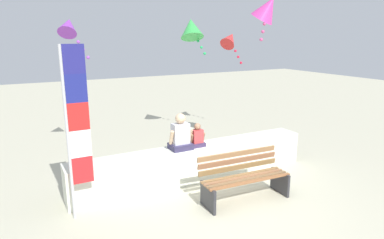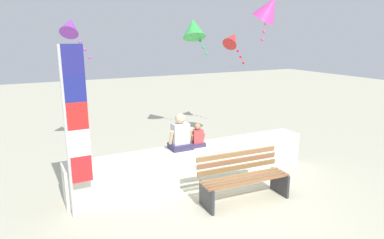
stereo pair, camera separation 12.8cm
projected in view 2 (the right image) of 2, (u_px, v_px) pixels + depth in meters
ground_plane at (226, 202)px, 6.32m from camera, size 40.00×40.00×0.00m
seawall_ledge at (195, 162)px, 7.32m from camera, size 5.39×0.58×0.74m
park_bench at (243, 178)px, 6.37m from camera, size 1.75×0.71×0.88m
person_adult at (180, 135)px, 6.98m from camera, size 0.50×0.37×0.76m
person_child at (197, 137)px, 7.18m from camera, size 0.33×0.24×0.51m
flag_banner at (74, 123)px, 5.48m from camera, size 0.39×0.05×2.92m
kite_purple at (70, 26)px, 7.86m from camera, size 0.73×0.73×1.06m
kite_red at (232, 39)px, 10.50m from camera, size 0.82×0.76×1.10m
kite_green at (194, 28)px, 9.66m from camera, size 0.85×0.95×1.14m
kite_magenta at (269, 9)px, 8.04m from camera, size 0.92×0.97×1.15m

